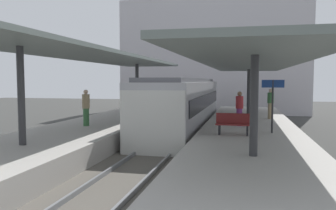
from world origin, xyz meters
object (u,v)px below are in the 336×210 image
at_px(platform_bench, 233,123).
at_px(passenger_mid_platform, 239,108).
at_px(commuter_train, 184,105).
at_px(passenger_near_bench, 86,107).
at_px(passenger_far_end, 271,103).
at_px(platform_sign, 273,94).

bearing_deg(platform_bench, passenger_mid_platform, 86.10).
bearing_deg(commuter_train, platform_bench, -63.51).
xyz_separation_m(passenger_near_bench, passenger_far_end, (8.89, 5.11, -0.02)).
bearing_deg(commuter_train, passenger_far_end, 0.79).
bearing_deg(passenger_near_bench, platform_sign, -2.48).
height_order(platform_sign, passenger_near_bench, platform_sign).
xyz_separation_m(passenger_near_bench, passenger_mid_platform, (7.20, 1.62, -0.05)).
relative_size(platform_sign, passenger_mid_platform, 1.34).
height_order(platform_bench, passenger_mid_platform, passenger_mid_platform).
height_order(passenger_mid_platform, passenger_far_end, passenger_far_end).
height_order(commuter_train, passenger_far_end, commuter_train).
bearing_deg(platform_sign, passenger_far_end, 86.61).
xyz_separation_m(platform_bench, platform_sign, (1.55, 0.83, 1.16)).
height_order(commuter_train, passenger_mid_platform, commuter_train).
bearing_deg(passenger_near_bench, passenger_far_end, 29.91).
xyz_separation_m(platform_bench, passenger_mid_platform, (0.19, 2.82, 0.39)).
relative_size(platform_bench, passenger_near_bench, 0.80).
distance_m(passenger_near_bench, passenger_mid_platform, 7.38).
bearing_deg(platform_sign, platform_bench, -151.96).
xyz_separation_m(platform_sign, passenger_near_bench, (-8.56, 0.37, -0.72)).
bearing_deg(passenger_mid_platform, passenger_near_bench, -167.33).
relative_size(passenger_mid_platform, passenger_far_end, 0.96).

